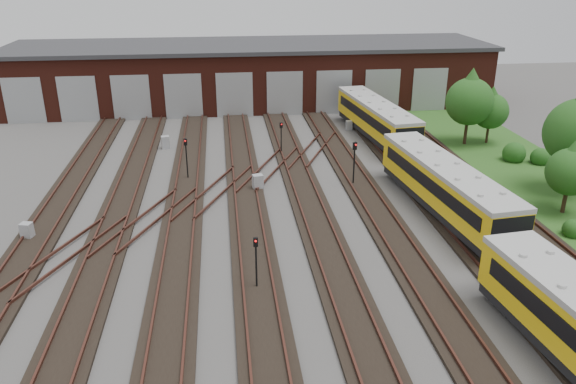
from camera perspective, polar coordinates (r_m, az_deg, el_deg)
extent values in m
plane|color=#403E3C|center=(25.99, 1.75, -11.69)|extent=(120.00, 120.00, 0.00)
cube|color=black|center=(26.56, -20.64, -12.27)|extent=(2.40, 70.00, 0.18)
cube|color=#4E291F|center=(26.66, -22.22, -11.96)|extent=(0.10, 70.00, 0.15)
cube|color=#4E291F|center=(26.30, -19.15, -11.98)|extent=(0.10, 70.00, 0.15)
cube|color=black|center=(25.85, -11.83, -12.19)|extent=(2.40, 70.00, 0.18)
cube|color=#4E291F|center=(25.85, -13.48, -11.92)|extent=(0.10, 70.00, 0.15)
cube|color=#4E291F|center=(25.70, -10.23, -11.84)|extent=(0.10, 70.00, 0.15)
cube|color=black|center=(25.75, -2.75, -11.82)|extent=(2.40, 70.00, 0.18)
cube|color=#4E291F|center=(25.63, -4.39, -11.60)|extent=(0.10, 70.00, 0.15)
cube|color=#4E291F|center=(25.71, -1.13, -11.42)|extent=(0.10, 70.00, 0.15)
cube|color=black|center=(26.27, 6.15, -11.17)|extent=(2.40, 70.00, 0.18)
cube|color=#4E291F|center=(26.04, 4.60, -11.01)|extent=(0.10, 70.00, 0.15)
cube|color=#4E291F|center=(26.33, 7.72, -10.73)|extent=(0.10, 70.00, 0.15)
cube|color=black|center=(27.36, 14.48, -10.33)|extent=(2.40, 70.00, 0.18)
cube|color=#4E291F|center=(27.04, 13.07, -10.20)|extent=(0.10, 70.00, 0.15)
cube|color=#4E291F|center=(27.53, 15.93, -9.87)|extent=(0.10, 70.00, 0.15)
cube|color=black|center=(28.98, 21.99, -9.38)|extent=(2.40, 70.00, 0.18)
cube|color=#4E291F|center=(28.57, 20.75, -9.27)|extent=(0.10, 70.00, 0.15)
cube|color=#4E291F|center=(29.23, 23.29, -8.93)|extent=(0.10, 70.00, 0.15)
cube|color=#4E291F|center=(34.68, -13.98, -2.63)|extent=(5.40, 9.62, 0.15)
cube|color=#4E291F|center=(38.04, -7.36, 0.18)|extent=(5.40, 9.62, 0.15)
cube|color=#4E291F|center=(41.90, -1.90, 2.50)|extent=(5.40, 9.62, 0.15)
cube|color=#4E291F|center=(31.97, -21.89, -5.92)|extent=(5.40, 9.62, 0.15)
cube|color=#4E291F|center=(46.13, 2.62, 4.39)|extent=(5.40, 9.62, 0.15)
cube|color=#4B1B12|center=(62.40, -3.78, 11.78)|extent=(50.00, 12.00, 6.00)
cube|color=#303033|center=(61.89, -3.86, 14.65)|extent=(51.00, 12.50, 0.40)
cube|color=gray|center=(59.57, -25.26, 8.39)|extent=(3.60, 0.12, 4.40)
cube|color=gray|center=(58.20, -20.54, 8.82)|extent=(3.60, 0.12, 4.40)
cube|color=gray|center=(57.24, -15.62, 9.21)|extent=(3.60, 0.12, 4.40)
cube|color=gray|center=(56.70, -10.57, 9.53)|extent=(3.60, 0.12, 4.40)
cube|color=gray|center=(56.59, -5.44, 9.79)|extent=(3.60, 0.12, 4.40)
cube|color=gray|center=(56.93, -0.33, 9.96)|extent=(3.60, 0.12, 4.40)
cube|color=gray|center=(57.71, 4.68, 10.06)|extent=(3.60, 0.12, 4.40)
cube|color=gray|center=(58.89, 9.53, 10.08)|extent=(3.60, 0.12, 4.40)
cube|color=gray|center=(60.47, 14.16, 10.04)|extent=(3.60, 0.12, 4.40)
cube|color=#2A521B|center=(41.07, 26.67, -0.78)|extent=(8.00, 55.00, 0.05)
cube|color=black|center=(36.05, 15.45, -1.18)|extent=(3.60, 14.03, 0.56)
cube|color=yellow|center=(35.56, 15.66, 0.73)|extent=(3.88, 14.06, 2.04)
cube|color=#B0B0AC|center=(35.16, 15.86, 2.48)|extent=(3.97, 14.07, 0.28)
cube|color=black|center=(34.93, 13.93, 0.92)|extent=(1.36, 12.15, 0.79)
cube|color=black|center=(36.06, 17.41, 1.23)|extent=(1.36, 12.15, 0.79)
cube|color=black|center=(50.28, 8.83, 6.11)|extent=(3.60, 14.03, 0.56)
cube|color=yellow|center=(49.94, 8.92, 7.54)|extent=(3.88, 14.06, 2.04)
cube|color=#B0B0AC|center=(49.65, 9.00, 8.82)|extent=(3.97, 14.07, 0.28)
cube|color=black|center=(49.45, 7.61, 7.74)|extent=(1.36, 12.15, 0.79)
cube|color=black|center=(50.34, 10.24, 7.84)|extent=(1.36, 12.15, 0.79)
cylinder|color=black|center=(26.72, -3.24, -7.73)|extent=(0.09, 0.09, 2.32)
cube|color=black|center=(26.05, -3.30, -5.10)|extent=(0.23, 0.15, 0.45)
sphere|color=red|center=(25.93, -3.30, -5.01)|extent=(0.11, 0.11, 0.11)
cylinder|color=black|center=(45.20, -0.69, 5.18)|extent=(0.09, 0.09, 2.23)
cube|color=black|center=(44.82, -0.70, 6.81)|extent=(0.25, 0.18, 0.44)
sphere|color=red|center=(44.71, -0.69, 6.88)|extent=(0.11, 0.11, 0.11)
cylinder|color=black|center=(40.43, -10.23, 2.95)|extent=(0.10, 0.10, 2.60)
cube|color=black|center=(39.95, -10.38, 5.03)|extent=(0.25, 0.16, 0.48)
sphere|color=red|center=(39.83, -10.40, 5.12)|extent=(0.11, 0.11, 0.11)
cylinder|color=black|center=(39.08, 6.71, 2.48)|extent=(0.11, 0.11, 2.60)
cube|color=black|center=(38.58, 6.81, 4.66)|extent=(0.31, 0.26, 0.53)
sphere|color=red|center=(38.45, 6.85, 4.77)|extent=(0.13, 0.13, 0.13)
cube|color=#96989B|center=(34.77, -24.98, -3.65)|extent=(0.72, 0.65, 1.02)
cube|color=#96989B|center=(47.99, -12.34, 4.95)|extent=(0.73, 0.65, 1.06)
cube|color=#96989B|center=(38.26, -3.08, 0.97)|extent=(0.78, 0.70, 1.12)
cube|color=#96989B|center=(52.44, 6.21, 6.74)|extent=(0.57, 0.49, 0.88)
cube|color=#96989B|center=(39.95, 18.60, 0.58)|extent=(0.61, 0.53, 0.94)
cylinder|color=#312116|center=(50.15, 17.59, 5.75)|extent=(0.27, 0.27, 2.02)
sphere|color=#204A15|center=(49.49, 17.96, 8.73)|extent=(3.93, 3.93, 3.93)
cone|color=#204A15|center=(49.20, 18.16, 10.31)|extent=(3.37, 3.37, 2.80)
cylinder|color=#312116|center=(51.14, 19.58, 5.53)|extent=(0.22, 0.22, 1.54)
sphere|color=#204A15|center=(50.62, 19.88, 7.74)|extent=(2.99, 2.99, 2.99)
cone|color=#204A15|center=(50.39, 20.04, 8.91)|extent=(2.56, 2.56, 2.13)
cylinder|color=#312116|center=(42.18, 26.72, 1.44)|extent=(0.26, 0.26, 2.29)
cylinder|color=#312116|center=(38.68, 26.26, -0.91)|extent=(0.26, 0.26, 1.49)
sphere|color=#204A15|center=(38.01, 26.77, 1.84)|extent=(2.90, 2.90, 2.90)
cone|color=#204A15|center=(37.70, 27.04, 3.31)|extent=(2.48, 2.48, 2.07)
sphere|color=#204A15|center=(35.78, 27.02, -3.15)|extent=(1.19, 1.19, 1.19)
sphere|color=#204A15|center=(47.17, 22.03, 3.95)|extent=(1.77, 1.77, 1.77)
sphere|color=#204A15|center=(47.35, 24.29, 3.47)|extent=(1.48, 1.48, 1.48)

